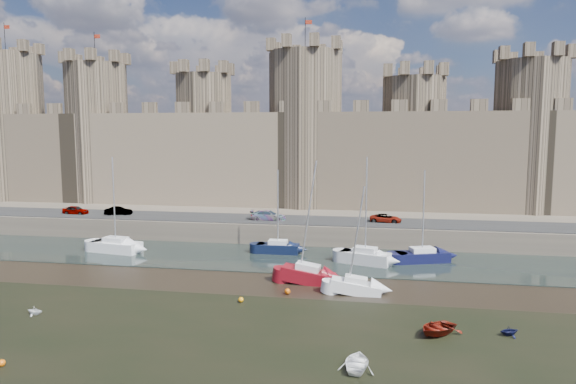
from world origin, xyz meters
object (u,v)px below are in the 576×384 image
sailboat_0 (116,246)px  sailboat_3 (422,255)px  sailboat_5 (356,286)px  sailboat_2 (365,256)px  car_0 (76,210)px  car_2 (268,215)px  car_1 (118,211)px  sailboat_1 (278,247)px  car_3 (386,218)px  sailboat_4 (308,274)px

sailboat_0 → sailboat_3: 34.04m
sailboat_3 → sailboat_5: bearing=-137.5°
sailboat_2 → car_0: bearing=-177.9°
car_2 → car_1: bearing=84.7°
sailboat_1 → sailboat_5: size_ratio=1.02×
sailboat_0 → sailboat_3: bearing=11.7°
sailboat_3 → car_3: bearing=92.9°
sailboat_0 → sailboat_2: sailboat_2 is taller
sailboat_2 → sailboat_3: sailboat_2 is taller
car_0 → sailboat_1: size_ratio=0.37×
sailboat_2 → sailboat_5: size_ratio=1.20×
car_0 → car_1: 6.13m
car_0 → sailboat_1: (29.50, -7.30, -2.34)m
sailboat_0 → sailboat_5: sailboat_0 is taller
sailboat_1 → car_0: bearing=165.5°
sailboat_0 → sailboat_5: size_ratio=1.17×
sailboat_5 → sailboat_1: bearing=124.7°
car_3 → sailboat_0: sailboat_0 is taller
car_0 → sailboat_5: (38.78, -20.30, -2.42)m
car_3 → sailboat_2: 11.55m
car_1 → car_2: car_2 is taller
sailboat_4 → sailboat_5: size_ratio=1.21×
car_1 → car_2: 20.73m
sailboat_1 → car_2: bearing=109.8°
car_1 → sailboat_4: 33.67m
sailboat_4 → car_2: bearing=117.1°
car_0 → sailboat_3: sailboat_3 is taller
sailboat_4 → sailboat_2: bearing=60.9°
car_2 → sailboat_3: bearing=-118.7°
car_1 → car_3: (35.40, 0.46, -0.04)m
sailboat_2 → car_2: bearing=157.6°
car_3 → sailboat_2: sailboat_2 is taller
sailboat_1 → sailboat_0: bearing=-172.1°
car_0 → sailboat_5: 43.84m
sailboat_2 → sailboat_4: (-4.98, -7.56, -0.06)m
car_1 → car_0: bearing=79.6°
sailboat_0 → sailboat_4: (23.13, -7.90, -0.03)m
sailboat_3 → sailboat_1: bearing=156.7°
car_0 → sailboat_3: (45.22, -8.54, -2.34)m
car_2 → sailboat_1: size_ratio=0.47×
sailboat_2 → sailboat_3: bearing=34.2°
sailboat_4 → sailboat_1: bearing=118.7°
car_1 → sailboat_5: bearing=-135.4°
car_0 → car_3: bearing=-85.4°
car_0 → sailboat_4: 38.82m
car_0 → car_3: size_ratio=0.90×
sailboat_0 → car_1: bearing=125.5°
car_1 → sailboat_0: sailboat_0 is taller
car_3 → sailboat_1: size_ratio=0.41×
car_3 → sailboat_1: (-12.03, -8.06, -2.28)m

